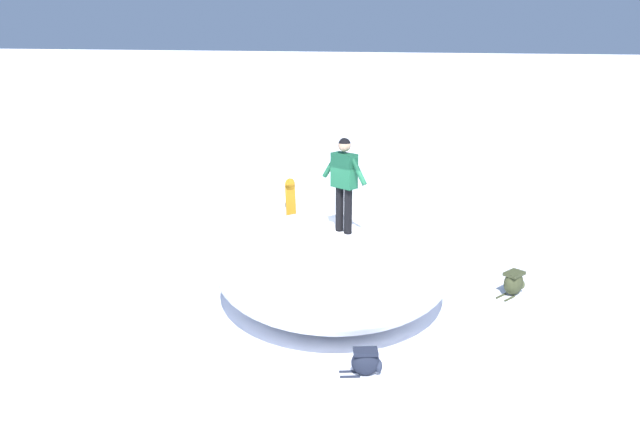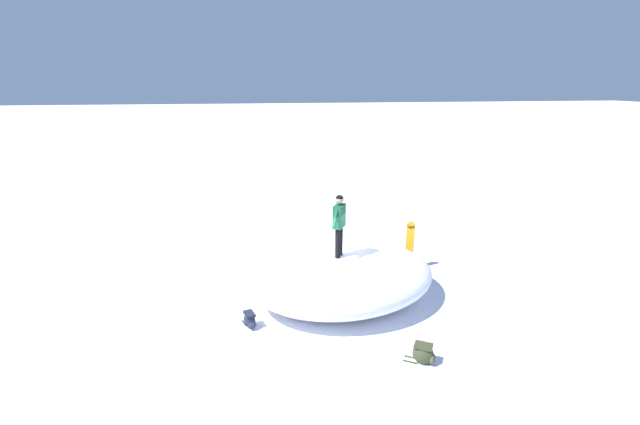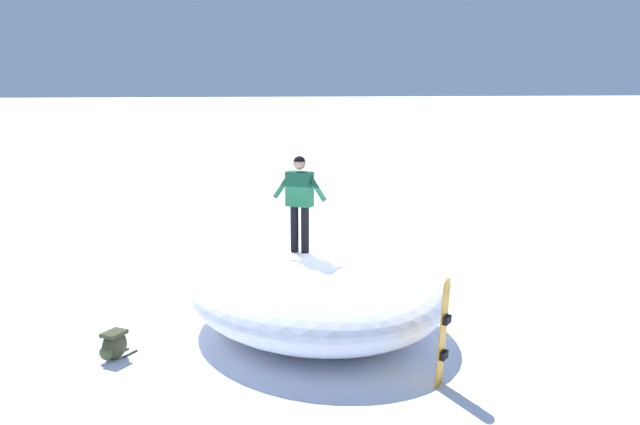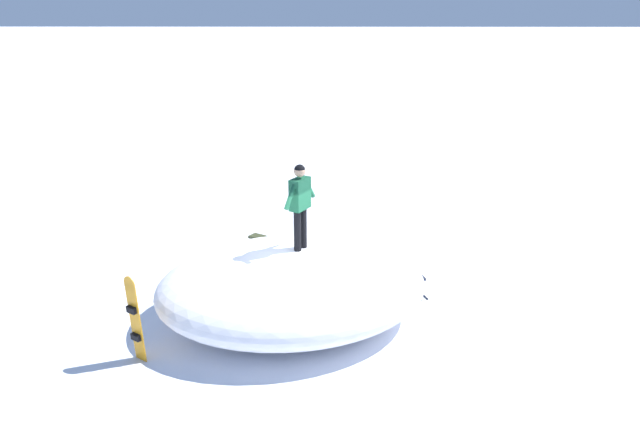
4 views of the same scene
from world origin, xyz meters
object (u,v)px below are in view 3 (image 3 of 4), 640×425
backpack_near (248,279)px  backpack_far (114,345)px  snowboarder_standing (300,195)px  snowboard_primary_upright (444,331)px

backpack_near → backpack_far: backpack_far is taller
snowboarder_standing → snowboard_primary_upright: size_ratio=1.04×
snowboarder_standing → backpack_far: 3.85m
snowboarder_standing → snowboard_primary_upright: snowboarder_standing is taller
backpack_far → backpack_near: bearing=149.3°
snowboard_primary_upright → backpack_near: bearing=-152.4°
backpack_near → backpack_far: 4.16m
snowboard_primary_upright → backpack_near: snowboard_primary_upright is taller
snowboarder_standing → snowboard_primary_upright: (2.72, 1.80, -1.51)m
snowboarder_standing → backpack_far: snowboarder_standing is taller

